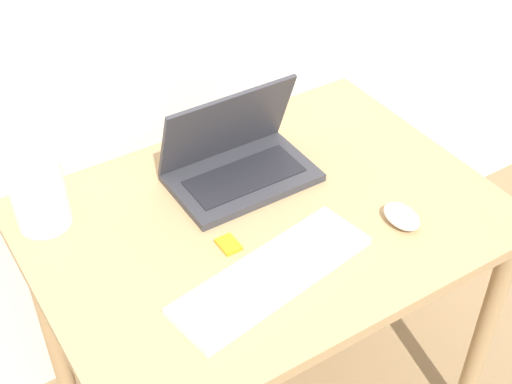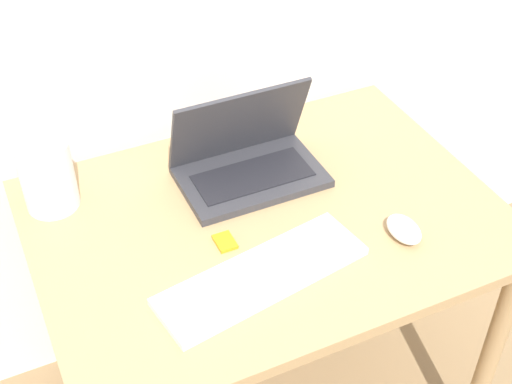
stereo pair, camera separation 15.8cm
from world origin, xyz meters
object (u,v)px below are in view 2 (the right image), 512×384
mouse (404,229)px  mp3_player (225,242)px  keyboard (262,275)px  vase (44,163)px  laptop (247,158)px

mouse → mp3_player: 0.40m
keyboard → vase: vase is taller
laptop → keyboard: size_ratio=0.72×
mouse → vase: (-0.69, 0.44, 0.10)m
vase → keyboard: bearing=-51.0°
laptop → mp3_player: size_ratio=6.12×
mouse → keyboard: bearing=177.7°
laptop → mouse: bearing=-57.1°
laptop → vase: size_ratio=1.40×
laptop → vase: bearing=169.1°
mouse → vase: size_ratio=0.41×
keyboard → vase: size_ratio=1.95×
keyboard → mouse: size_ratio=4.80×
laptop → keyboard: (-0.12, -0.34, -0.04)m
vase → mp3_player: bearing=-43.0°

